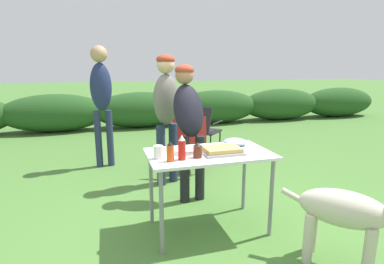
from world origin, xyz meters
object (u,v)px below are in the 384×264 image
paper_cup_stack (158,152)px  ketchup_bottle (182,148)px  plate_stack (185,151)px  dog (351,213)px  hot_sauce_bottle (170,152)px  bbq_sauce_bottle (198,150)px  standing_person_in_red_jacket (101,93)px  mixing_bowl (235,142)px  camp_chair_near_hedge (202,128)px  standing_person_in_gray_fleece (166,105)px  standing_person_in_navy_coat (189,116)px  folding_table (209,161)px  camp_chair_green_behind_table (189,140)px  food_tray (222,150)px

paper_cup_stack → ketchup_bottle: (0.18, -0.09, 0.04)m
plate_stack → dog: plate_stack is taller
hot_sauce_bottle → ketchup_bottle: ketchup_bottle is taller
bbq_sauce_bottle → standing_person_in_red_jacket: bearing=108.6°
plate_stack → ketchup_bottle: (-0.07, -0.18, 0.08)m
hot_sauce_bottle → mixing_bowl: bearing=24.8°
mixing_bowl → camp_chair_near_hedge: bearing=80.0°
hot_sauce_bottle → standing_person_in_gray_fleece: size_ratio=0.10×
bbq_sauce_bottle → standing_person_in_gray_fleece: size_ratio=0.08×
ketchup_bottle → standing_person_in_navy_coat: size_ratio=0.14×
paper_cup_stack → folding_table: bearing=6.1°
standing_person_in_red_jacket → folding_table: bearing=-70.6°
camp_chair_green_behind_table → standing_person_in_red_jacket: bearing=165.4°
plate_stack → bbq_sauce_bottle: 0.18m
plate_stack → dog: (1.03, -0.87, -0.32)m
standing_person_in_red_jacket → dog: 3.52m
bbq_sauce_bottle → camp_chair_near_hedge: (0.86, 2.48, -0.33)m
paper_cup_stack → ketchup_bottle: ketchup_bottle is taller
ketchup_bottle → camp_chair_green_behind_table: ketchup_bottle is taller
camp_chair_green_behind_table → bbq_sauce_bottle: bearing=-90.0°
food_tray → standing_person_in_navy_coat: bearing=96.3°
hot_sauce_bottle → standing_person_in_red_jacket: size_ratio=0.09×
food_tray → plate_stack: (-0.32, 0.09, -0.01)m
paper_cup_stack → camp_chair_near_hedge: 2.71m
camp_chair_near_hedge → ketchup_bottle: bearing=-67.2°
standing_person_in_gray_fleece → camp_chair_green_behind_table: size_ratio=1.97×
food_tray → hot_sauce_bottle: hot_sauce_bottle is taller
folding_table → camp_chair_near_hedge: (0.72, 2.37, -0.20)m
standing_person_in_red_jacket → camp_chair_near_hedge: (1.63, 0.20, -0.65)m
bbq_sauce_bottle → standing_person_in_red_jacket: size_ratio=0.07×
standing_person_in_gray_fleece → dog: 2.33m
mixing_bowl → standing_person_in_gray_fleece: bearing=114.1°
plate_stack → standing_person_in_navy_coat: (0.23, 0.69, 0.19)m
folding_table → standing_person_in_gray_fleece: bearing=96.3°
bbq_sauce_bottle → folding_table: bearing=38.8°
paper_cup_stack → standing_person_in_navy_coat: bearing=58.4°
standing_person_in_red_jacket → food_tray: bearing=-68.9°
folding_table → bbq_sauce_bottle: size_ratio=8.36×
plate_stack → paper_cup_stack: paper_cup_stack is taller
camp_chair_near_hedge → folding_table: bearing=-62.2°
plate_stack → hot_sauce_bottle: (-0.17, -0.20, 0.06)m
dog → food_tray: bearing=-90.0°
food_tray → camp_chair_near_hedge: bearing=75.7°
paper_cup_stack → camp_chair_near_hedge: paper_cup_stack is taller
camp_chair_green_behind_table → standing_person_in_navy_coat: bearing=-92.5°
hot_sauce_bottle → ketchup_bottle: size_ratio=0.80×
ketchup_bottle → paper_cup_stack: bearing=154.5°
standing_person_in_navy_coat → standing_person_in_gray_fleece: bearing=100.8°
folding_table → food_tray: bearing=-27.1°
food_tray → plate_stack: 0.33m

